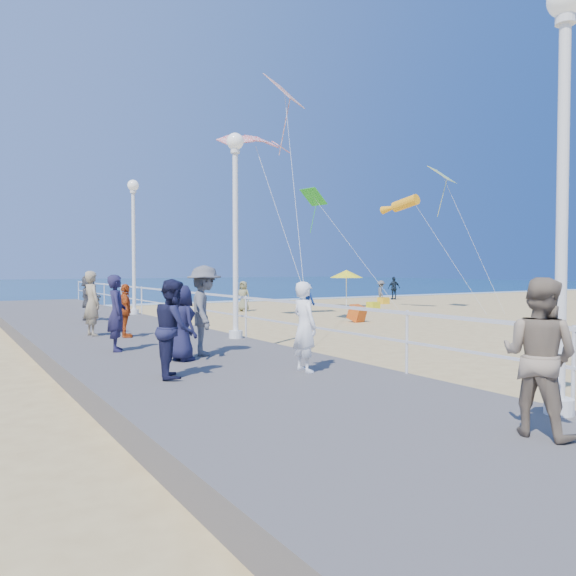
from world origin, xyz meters
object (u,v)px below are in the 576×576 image
spectator_7 (174,328)px  beach_chair_left (373,306)px  box_kite (357,315)px  toddler_held (307,303)px  beach_walker_a (381,292)px  lamp_post_near (563,151)px  spectator_4 (182,323)px  spectator_2 (204,310)px  beach_walker_b (394,288)px  spectator_0 (117,313)px  beach_walker_c (243,296)px  woman_holding_toddler (304,327)px  spectator_5 (88,298)px  beach_umbrella (346,274)px  beach_chair_right (383,301)px  lamp_post_mid (235,213)px  spectator_1 (539,356)px  lamp_post_far (134,232)px  spectator_6 (92,303)px  spectator_3 (125,311)px

spectator_7 → beach_chair_left: size_ratio=2.99×
spectator_7 → box_kite: bearing=-35.4°
toddler_held → beach_walker_a: (18.09, 18.59, -0.87)m
lamp_post_near → spectator_4: 7.27m
spectator_2 → beach_walker_b: (22.89, 19.15, -0.53)m
spectator_0 → spectator_2: 2.10m
beach_walker_b → beach_walker_c: 14.83m
beach_walker_b → beach_chair_left: bearing=53.0°
toddler_held → box_kite: bearing=-43.2°
woman_holding_toddler → spectator_0: spectator_0 is taller
spectator_5 → beach_umbrella: bearing=-74.4°
beach_chair_right → spectator_0: bearing=-145.0°
lamp_post_mid → spectator_7: bearing=-127.8°
lamp_post_near → woman_holding_toddler: lamp_post_near is taller
lamp_post_near → beach_walker_b: bearing=50.9°
beach_umbrella → beach_chair_left: beach_umbrella is taller
woman_holding_toddler → spectator_2: size_ratio=0.84×
spectator_0 → beach_walker_c: bearing=-24.2°
spectator_5 → box_kite: spectator_5 is taller
spectator_1 → box_kite: (9.11, 14.42, -0.96)m
lamp_post_near → spectator_1: lamp_post_near is taller
beach_walker_a → woman_holding_toddler: bearing=169.4°
woman_holding_toddler → beach_umbrella: 22.51m
toddler_held → lamp_post_mid: bearing=-11.8°
spectator_1 → spectator_4: size_ratio=1.15×
spectator_2 → beach_chair_right: spectator_2 is taller
woman_holding_toddler → toddler_held: size_ratio=2.23×
spectator_1 → beach_chair_left: size_ratio=3.14×
spectator_0 → beach_walker_c: size_ratio=1.07×
lamp_post_near → box_kite: bearing=60.0°
lamp_post_far → spectator_5: bearing=-138.6°
spectator_1 → beach_walker_a: bearing=-48.2°
toddler_held → beach_chair_right: size_ratio=1.30×
lamp_post_mid → spectator_6: (-3.06, 2.52, -2.38)m
spectator_7 → beach_walker_c: (10.05, 16.94, -0.44)m
spectator_5 → beach_chair_left: 16.01m
spectator_5 → box_kite: bearing=-104.8°
spectator_3 → beach_chair_right: spectator_3 is taller
beach_chair_left → beach_chair_right: bearing=42.0°
toddler_held → beach_walker_b: (21.99, 21.67, -0.79)m
spectator_1 → spectator_2: bearing=-3.5°
lamp_post_near → spectator_0: lamp_post_near is taller
spectator_5 → spectator_7: 11.33m
box_kite → beach_chair_left: box_kite is taller
beach_walker_c → beach_umbrella: beach_umbrella is taller
lamp_post_far → beach_walker_b: size_ratio=3.26×
spectator_0 → beach_chair_left: spectator_0 is taller
spectator_0 → spectator_1: bearing=-152.9°
spectator_4 → beach_umbrella: beach_umbrella is taller
lamp_post_mid → lamp_post_near: bearing=-90.0°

